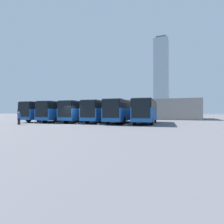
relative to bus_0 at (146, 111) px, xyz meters
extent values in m
plane|color=#5B5B60|center=(9.04, 5.86, -1.85)|extent=(600.00, 600.00, 0.00)
cube|color=#19519E|center=(0.00, -0.02, -0.55)|extent=(3.55, 11.52, 1.71)
cube|color=black|center=(0.00, -0.02, 0.83)|extent=(3.49, 11.35, 1.05)
cube|color=black|center=(-0.54, 5.64, 0.23)|extent=(2.17, 0.25, 2.25)
cube|color=#19519E|center=(-0.54, 5.64, -1.18)|extent=(2.34, 0.28, 0.40)
cube|color=#333338|center=(0.00, -0.02, 1.41)|extent=(3.40, 11.06, 0.12)
cylinder|color=black|center=(-1.42, 3.38, -1.30)|extent=(0.40, 1.12, 1.09)
cylinder|color=black|center=(0.75, 3.58, -1.30)|extent=(0.40, 1.12, 1.09)
cylinder|color=black|center=(-0.74, -3.62, -1.30)|extent=(0.40, 1.12, 1.09)
cylinder|color=black|center=(1.42, -3.41, -1.30)|extent=(0.40, 1.12, 1.09)
cube|color=#9E9E99|center=(1.81, 1.68, -1.77)|extent=(0.89, 6.83, 0.15)
cube|color=#19519E|center=(3.62, 0.40, -0.55)|extent=(3.55, 11.52, 1.71)
cube|color=black|center=(3.62, 0.40, 0.83)|extent=(3.49, 11.35, 1.05)
cube|color=black|center=(3.07, 6.06, 0.23)|extent=(2.17, 0.25, 2.25)
cube|color=#19519E|center=(3.07, 6.06, -1.18)|extent=(2.34, 0.28, 0.40)
cube|color=#333338|center=(3.62, 0.40, 1.41)|extent=(3.40, 11.06, 0.12)
cylinder|color=black|center=(2.20, 3.79, -1.30)|extent=(0.40, 1.12, 1.09)
cylinder|color=black|center=(4.36, 4.00, -1.30)|extent=(0.40, 1.12, 1.09)
cylinder|color=black|center=(2.87, -3.20, -1.30)|extent=(0.40, 1.12, 1.09)
cylinder|color=black|center=(5.03, -3.00, -1.30)|extent=(0.40, 1.12, 1.09)
cube|color=#9E9E99|center=(5.42, 2.10, -1.77)|extent=(0.89, 6.83, 0.15)
cube|color=#19519E|center=(7.23, -0.17, -0.55)|extent=(3.55, 11.52, 1.71)
cube|color=black|center=(7.23, -0.17, 0.83)|extent=(3.49, 11.35, 1.05)
cube|color=black|center=(6.69, 5.49, 0.23)|extent=(2.17, 0.25, 2.25)
cube|color=#19519E|center=(6.69, 5.49, -1.18)|extent=(2.34, 0.28, 0.40)
cube|color=#333338|center=(7.23, -0.17, 1.41)|extent=(3.40, 11.06, 0.12)
cylinder|color=black|center=(5.81, 3.23, -1.30)|extent=(0.40, 1.12, 1.09)
cylinder|color=black|center=(7.98, 3.43, -1.30)|extent=(0.40, 1.12, 1.09)
cylinder|color=black|center=(6.49, -3.77, -1.30)|extent=(0.40, 1.12, 1.09)
cylinder|color=black|center=(8.65, -3.56, -1.30)|extent=(0.40, 1.12, 1.09)
cube|color=#9E9E99|center=(9.04, 1.53, -1.77)|extent=(0.89, 6.83, 0.15)
cube|color=#19519E|center=(10.85, 0.01, -0.55)|extent=(3.55, 11.52, 1.71)
cube|color=black|center=(10.85, 0.01, 0.83)|extent=(3.49, 11.35, 1.05)
cube|color=black|center=(10.30, 5.66, 0.23)|extent=(2.17, 0.25, 2.25)
cube|color=#19519E|center=(10.30, 5.67, -1.18)|extent=(2.34, 0.28, 0.40)
cube|color=#333338|center=(10.85, 0.01, 1.41)|extent=(3.40, 11.06, 0.12)
cylinder|color=black|center=(9.43, 3.40, -1.30)|extent=(0.40, 1.12, 1.09)
cylinder|color=black|center=(11.59, 3.61, -1.30)|extent=(0.40, 1.12, 1.09)
cylinder|color=black|center=(10.10, -3.59, -1.30)|extent=(0.40, 1.12, 1.09)
cylinder|color=black|center=(12.26, -3.39, -1.30)|extent=(0.40, 1.12, 1.09)
cube|color=#9E9E99|center=(12.65, 1.71, -1.77)|extent=(0.89, 6.83, 0.15)
cube|color=#19519E|center=(14.46, 0.61, -0.55)|extent=(3.55, 11.52, 1.71)
cube|color=black|center=(14.46, 0.61, 0.83)|extent=(3.49, 11.35, 1.05)
cube|color=black|center=(13.92, 6.27, 0.23)|extent=(2.17, 0.25, 2.25)
cube|color=#19519E|center=(13.92, 6.27, -1.18)|extent=(2.34, 0.28, 0.40)
cube|color=#333338|center=(14.46, 0.61, 1.41)|extent=(3.40, 11.06, 0.12)
cylinder|color=black|center=(13.04, 4.00, -1.30)|extent=(0.40, 1.12, 1.09)
cylinder|color=black|center=(15.21, 4.21, -1.30)|extent=(0.40, 1.12, 1.09)
cylinder|color=black|center=(13.72, -2.99, -1.30)|extent=(0.40, 1.12, 1.09)
cylinder|color=black|center=(15.88, -2.78, -1.30)|extent=(0.40, 1.12, 1.09)
cube|color=#9E9E99|center=(16.27, 2.31, -1.77)|extent=(0.89, 6.83, 0.15)
cube|color=#19519E|center=(18.08, 0.56, -0.55)|extent=(3.55, 11.52, 1.71)
cube|color=black|center=(18.08, 0.56, 0.83)|extent=(3.49, 11.35, 1.05)
cube|color=black|center=(17.53, 6.21, 0.23)|extent=(2.17, 0.25, 2.25)
cube|color=#19519E|center=(17.53, 6.22, -1.18)|extent=(2.34, 0.28, 0.40)
cube|color=#333338|center=(18.08, 0.56, 1.41)|extent=(3.40, 11.06, 0.12)
cylinder|color=black|center=(16.66, 3.95, -1.30)|extent=(0.40, 1.12, 1.09)
cylinder|color=black|center=(18.82, 4.16, -1.30)|extent=(0.40, 1.12, 1.09)
cylinder|color=black|center=(17.33, -3.05, -1.30)|extent=(0.40, 1.12, 1.09)
cylinder|color=black|center=(19.49, -2.84, -1.30)|extent=(0.40, 1.12, 1.09)
cylinder|color=black|center=(14.77, 9.16, -1.43)|extent=(0.20, 0.20, 0.83)
cylinder|color=black|center=(14.98, 9.16, -1.43)|extent=(0.20, 0.20, 0.83)
cylinder|color=#2D4C99|center=(14.88, 9.16, -0.69)|extent=(0.39, 0.39, 0.66)
sphere|color=tan|center=(14.88, 9.16, -0.25)|extent=(0.22, 0.22, 0.22)
cube|color=gray|center=(9.04, -21.02, 0.49)|extent=(35.30, 13.34, 4.68)
cube|color=silver|center=(9.04, -29.19, 2.58)|extent=(35.30, 3.00, 0.24)
cylinder|color=slate|center=(-3.31, -30.29, 0.37)|extent=(0.20, 0.20, 4.43)
cylinder|color=slate|center=(21.39, -30.29, 0.37)|extent=(0.20, 0.20, 4.43)
cube|color=#93A8B7|center=(18.43, -164.68, 37.69)|extent=(14.45, 14.45, 79.09)
cube|color=#4C4C51|center=(18.43, -164.68, 78.44)|extent=(10.11, 10.11, 2.40)
camera|label=1|loc=(-5.36, 25.52, -0.28)|focal=28.00mm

